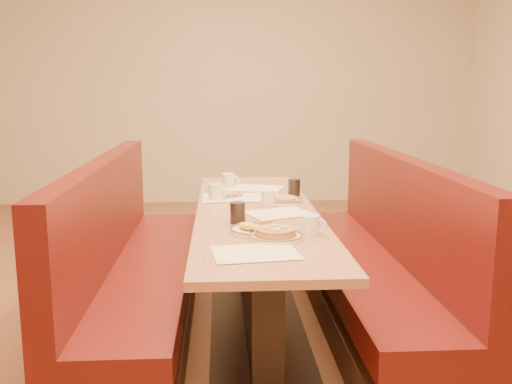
{
  "coord_description": "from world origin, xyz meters",
  "views": [
    {
      "loc": [
        -0.21,
        -3.27,
        1.46
      ],
      "look_at": [
        0.0,
        0.04,
        0.85
      ],
      "focal_mm": 40.0,
      "sensor_mm": 36.0,
      "label": 1
    }
  ],
  "objects": [
    {
      "name": "soda_tumbler_near",
      "position": [
        -0.12,
        -0.32,
        0.81
      ],
      "size": [
        0.08,
        0.08,
        0.11
      ],
      "color": "black",
      "rests_on": "diner_table"
    },
    {
      "name": "soda_tumbler_mid",
      "position": [
        0.28,
        0.45,
        0.81
      ],
      "size": [
        0.08,
        0.08,
        0.11
      ],
      "color": "black",
      "rests_on": "diner_table"
    },
    {
      "name": "eggs_plate",
      "position": [
        -0.03,
        -0.53,
        0.77
      ],
      "size": [
        0.29,
        0.29,
        0.06
      ],
      "rotation": [
        0.0,
        0.0,
        0.23
      ],
      "color": "white",
      "rests_on": "diner_table"
    },
    {
      "name": "placemat_far_left",
      "position": [
        -0.12,
        0.37,
        0.75
      ],
      "size": [
        0.42,
        0.32,
        0.0
      ],
      "primitive_type": "cube",
      "rotation": [
        0.0,
        0.0,
        0.03
      ],
      "color": "#FFF7C7",
      "rests_on": "diner_table"
    },
    {
      "name": "pancake_plate",
      "position": [
        0.05,
        -0.65,
        0.77
      ],
      "size": [
        0.27,
        0.27,
        0.06
      ],
      "rotation": [
        0.0,
        0.0,
        -0.31
      ],
      "color": "white",
      "rests_on": "diner_table"
    },
    {
      "name": "extra_plate_mid",
      "position": [
        0.18,
        0.2,
        0.77
      ],
      "size": [
        0.24,
        0.24,
        0.05
      ],
      "rotation": [
        0.0,
        0.0,
        -0.25
      ],
      "color": "white",
      "rests_on": "diner_table"
    },
    {
      "name": "placemat_near_left",
      "position": [
        -0.06,
        -0.89,
        0.75
      ],
      "size": [
        0.4,
        0.32,
        0.0
      ],
      "primitive_type": "cube",
      "rotation": [
        0.0,
        0.0,
        0.13
      ],
      "color": "#FFF7C7",
      "rests_on": "diner_table"
    },
    {
      "name": "coffee_mug_c",
      "position": [
        0.08,
        0.13,
        0.8
      ],
      "size": [
        0.12,
        0.09,
        0.09
      ],
      "rotation": [
        0.0,
        0.0,
        0.14
      ],
      "color": "white",
      "rests_on": "diner_table"
    },
    {
      "name": "extra_plate_far",
      "position": [
        -0.16,
        0.41,
        0.76
      ],
      "size": [
        0.19,
        0.19,
        0.04
      ],
      "rotation": [
        0.0,
        0.0,
        0.43
      ],
      "color": "white",
      "rests_on": "diner_table"
    },
    {
      "name": "placemat_far_right",
      "position": [
        0.03,
        0.71,
        0.75
      ],
      "size": [
        0.46,
        0.4,
        0.0
      ],
      "primitive_type": "cube",
      "rotation": [
        0.0,
        0.0,
        -0.33
      ],
      "color": "#FFF7C7",
      "rests_on": "diner_table"
    },
    {
      "name": "coffee_mug_b",
      "position": [
        -0.24,
        0.34,
        0.8
      ],
      "size": [
        0.13,
        0.09,
        0.1
      ],
      "rotation": [
        0.0,
        0.0,
        -0.41
      ],
      "color": "white",
      "rests_on": "diner_table"
    },
    {
      "name": "ground",
      "position": [
        0.0,
        0.0,
        0.0
      ],
      "size": [
        8.0,
        8.0,
        0.0
      ],
      "primitive_type": "plane",
      "color": "#9E6647",
      "rests_on": "ground"
    },
    {
      "name": "booth_left",
      "position": [
        -0.73,
        0.0,
        0.36
      ],
      "size": [
        0.55,
        2.5,
        1.05
      ],
      "color": "#4C3326",
      "rests_on": "ground"
    },
    {
      "name": "diner_table",
      "position": [
        0.0,
        0.0,
        0.37
      ],
      "size": [
        0.7,
        2.5,
        0.75
      ],
      "color": "black",
      "rests_on": "ground"
    },
    {
      "name": "room_envelope",
      "position": [
        0.0,
        0.0,
        1.93
      ],
      "size": [
        6.04,
        8.04,
        2.82
      ],
      "color": "beige",
      "rests_on": "ground"
    },
    {
      "name": "placemat_near_right",
      "position": [
        0.12,
        -0.12,
        0.75
      ],
      "size": [
        0.42,
        0.38,
        0.0
      ],
      "primitive_type": "cube",
      "rotation": [
        0.0,
        0.0,
        0.39
      ],
      "color": "#FFF7C7",
      "rests_on": "diner_table"
    },
    {
      "name": "coffee_mug_d",
      "position": [
        -0.15,
        0.79,
        0.8
      ],
      "size": [
        0.13,
        0.09,
        0.1
      ],
      "rotation": [
        0.0,
        0.0,
        -0.31
      ],
      "color": "white",
      "rests_on": "diner_table"
    },
    {
      "name": "booth_right",
      "position": [
        0.73,
        0.0,
        0.36
      ],
      "size": [
        0.55,
        2.5,
        1.05
      ],
      "color": "#4C3326",
      "rests_on": "ground"
    },
    {
      "name": "coffee_mug_a",
      "position": [
        0.23,
        -0.6,
        0.8
      ],
      "size": [
        0.13,
        0.09,
        0.1
      ],
      "rotation": [
        0.0,
        0.0,
        -0.36
      ],
      "color": "white",
      "rests_on": "diner_table"
    }
  ]
}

